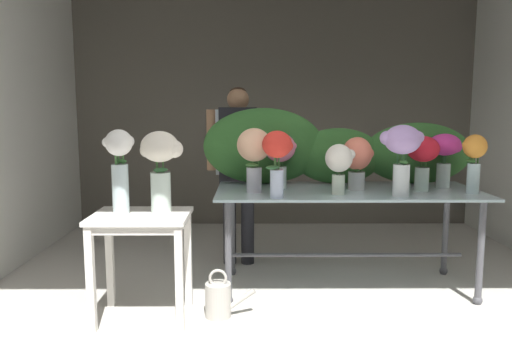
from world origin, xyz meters
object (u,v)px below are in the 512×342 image
at_px(side_table_white, 141,231).
at_px(vase_rosy_peonies, 280,153).
at_px(display_table_glass, 347,205).
at_px(vase_peach_dahlias, 254,151).
at_px(watering_can, 219,299).
at_px(vase_white_roses_tall, 120,166).
at_px(vase_coral_stock, 357,159).
at_px(vase_ivory_snapdragons, 339,163).
at_px(vase_lilac_hydrangea, 402,149).
at_px(florist, 238,157).
at_px(vase_magenta_roses, 445,152).
at_px(vase_scarlet_carnations, 277,154).
at_px(vase_sunset_anemones, 474,157).
at_px(vase_cream_lisianthus_tall, 161,162).
at_px(vase_crimson_tulips, 423,155).

relative_size(side_table_white, vase_rosy_peonies, 1.67).
xyz_separation_m(display_table_glass, vase_peach_dahlias, (-0.74, -0.12, 0.44)).
bearing_deg(watering_can, vase_white_roses_tall, -178.78).
bearing_deg(vase_coral_stock, vase_white_roses_tall, -162.29).
xyz_separation_m(vase_ivory_snapdragons, vase_rosy_peonies, (-0.42, 0.29, 0.05)).
distance_m(vase_lilac_hydrangea, vase_peach_dahlias, 1.08).
bearing_deg(florist, vase_magenta_roses, -17.47).
bearing_deg(display_table_glass, vase_peach_dahlias, -170.90).
bearing_deg(vase_lilac_hydrangea, vase_magenta_roses, 39.47).
distance_m(vase_coral_stock, vase_scarlet_carnations, 0.73).
height_order(vase_magenta_roses, vase_peach_dahlias, vase_peach_dahlias).
bearing_deg(display_table_glass, vase_coral_stock, 2.66).
bearing_deg(vase_ivory_snapdragons, watering_can, -159.77).
bearing_deg(vase_sunset_anemones, vase_coral_stock, 168.40).
distance_m(display_table_glass, vase_lilac_hydrangea, 0.64).
distance_m(vase_sunset_anemones, vase_white_roses_tall, 2.57).
distance_m(florist, vase_peach_dahlias, 0.77).
bearing_deg(vase_cream_lisianthus_tall, vase_peach_dahlias, 30.66).
relative_size(side_table_white, vase_peach_dahlias, 1.51).
bearing_deg(vase_cream_lisianthus_tall, vase_coral_stock, 19.04).
bearing_deg(vase_rosy_peonies, vase_magenta_roses, 0.80).
bearing_deg(vase_scarlet_carnations, vase_magenta_roses, 17.86).
height_order(vase_lilac_hydrangea, vase_peach_dahlias, vase_lilac_hydrangea).
height_order(vase_coral_stock, vase_rosy_peonies, vase_rosy_peonies).
bearing_deg(vase_ivory_snapdragons, vase_rosy_peonies, 145.51).
height_order(florist, vase_rosy_peonies, florist).
distance_m(vase_magenta_roses, vase_cream_lisianthus_tall, 2.25).
distance_m(vase_crimson_tulips, vase_sunset_anemones, 0.36).
bearing_deg(side_table_white, vase_magenta_roses, 15.69).
height_order(display_table_glass, vase_lilac_hydrangea, vase_lilac_hydrangea).
bearing_deg(vase_peach_dahlias, vase_coral_stock, 8.52).
relative_size(vase_ivory_snapdragons, vase_scarlet_carnations, 0.78).
relative_size(side_table_white, vase_lilac_hydrangea, 1.42).
xyz_separation_m(vase_scarlet_carnations, watering_can, (-0.41, -0.19, -1.00)).
bearing_deg(florist, vase_cream_lisianthus_tall, -113.54).
xyz_separation_m(vase_rosy_peonies, vase_cream_lisianthus_tall, (-0.84, -0.58, -0.01)).
xyz_separation_m(display_table_glass, vase_crimson_tulips, (0.56, -0.06, 0.40)).
bearing_deg(vase_magenta_roses, watering_can, -160.45).
bearing_deg(vase_white_roses_tall, vase_cream_lisianthus_tall, 10.13).
bearing_deg(vase_cream_lisianthus_tall, vase_scarlet_carnations, 11.18).
xyz_separation_m(vase_coral_stock, vase_rosy_peonies, (-0.61, 0.08, 0.04)).
bearing_deg(display_table_glass, vase_lilac_hydrangea, -40.04).
relative_size(florist, vase_magenta_roses, 3.75).
xyz_separation_m(side_table_white, vase_scarlet_carnations, (0.93, 0.21, 0.50)).
bearing_deg(florist, vase_rosy_peonies, -57.51).
bearing_deg(watering_can, vase_magenta_roses, 19.55).
bearing_deg(side_table_white, vase_crimson_tulips, 13.11).
bearing_deg(vase_scarlet_carnations, vase_rosy_peonies, 84.68).
distance_m(vase_ivory_snapdragons, vase_scarlet_carnations, 0.49).
xyz_separation_m(display_table_glass, vase_lilac_hydrangea, (0.33, -0.28, 0.47)).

